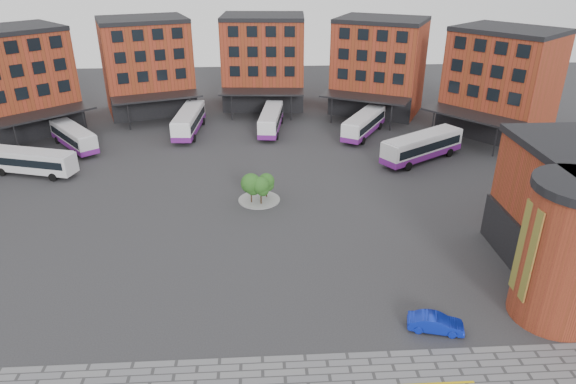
{
  "coord_description": "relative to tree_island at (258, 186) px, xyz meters",
  "views": [
    {
      "loc": [
        2.14,
        -36.72,
        24.2
      ],
      "look_at": [
        4.67,
        5.49,
        4.0
      ],
      "focal_mm": 32.0,
      "sensor_mm": 36.0,
      "label": 1
    }
  ],
  "objects": [
    {
      "name": "ground",
      "position": [
        -1.95,
        -11.59,
        -1.88
      ],
      "size": [
        160.0,
        160.0,
        0.0
      ],
      "primitive_type": "plane",
      "color": "#28282B",
      "rests_on": "ground"
    },
    {
      "name": "main_building",
      "position": [
        -6.72,
        26.66,
        5.35
      ],
      "size": [
        94.14,
        42.48,
        14.6
      ],
      "color": "maroon",
      "rests_on": "ground"
    },
    {
      "name": "tree_island",
      "position": [
        0.0,
        0.0,
        0.0
      ],
      "size": [
        4.4,
        4.4,
        3.31
      ],
      "color": "gray",
      "rests_on": "ground"
    },
    {
      "name": "bus_a",
      "position": [
        -26.39,
        8.88,
        -0.1
      ],
      "size": [
        10.82,
        5.28,
        2.99
      ],
      "rotation": [
        0.0,
        0.0,
        1.29
      ],
      "color": "silver",
      "rests_on": "ground"
    },
    {
      "name": "bus_b",
      "position": [
        -24.28,
        17.52,
        -0.27
      ],
      "size": [
        8.39,
        9.8,
        2.97
      ],
      "rotation": [
        0.0,
        0.0,
        0.66
      ],
      "color": "silver",
      "rests_on": "ground"
    },
    {
      "name": "bus_c",
      "position": [
        -9.75,
        22.9,
        -0.08
      ],
      "size": [
        3.66,
        11.95,
        3.32
      ],
      "rotation": [
        0.0,
        0.0,
        -0.08
      ],
      "color": "white",
      "rests_on": "ground"
    },
    {
      "name": "bus_d",
      "position": [
        1.99,
        23.07,
        -0.19
      ],
      "size": [
        4.07,
        11.32,
        3.12
      ],
      "rotation": [
        0.0,
        0.0,
        -0.14
      ],
      "color": "white",
      "rests_on": "ground"
    },
    {
      "name": "bus_e",
      "position": [
        15.06,
        20.42,
        -0.18
      ],
      "size": [
        7.96,
        10.87,
        3.14
      ],
      "rotation": [
        0.0,
        0.0,
        -0.54
      ],
      "color": "white",
      "rests_on": "ground"
    },
    {
      "name": "bus_f",
      "position": [
        20.45,
        10.58,
        -0.04
      ],
      "size": [
        11.66,
        8.83,
        3.4
      ],
      "rotation": [
        0.0,
        0.0,
        -1.0
      ],
      "color": "silver",
      "rests_on": "ground"
    },
    {
      "name": "blue_car",
      "position": [
        12.12,
        -20.78,
        -1.25
      ],
      "size": [
        4.05,
        2.26,
        1.26
      ],
      "primitive_type": "imported",
      "rotation": [
        0.0,
        0.0,
        1.32
      ],
      "color": "#0D23B1",
      "rests_on": "ground"
    }
  ]
}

